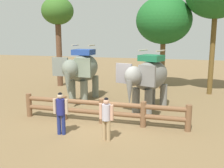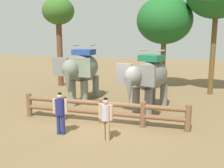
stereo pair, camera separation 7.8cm
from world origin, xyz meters
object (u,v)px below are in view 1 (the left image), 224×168
Objects in this scene: log_fence at (102,109)px; tree_back_center at (58,14)px; tourist_man_in_blue at (106,116)px; tourist_woman_in_black at (61,110)px; elephant_center at (149,77)px; elephant_near_left at (82,70)px; tree_far_left at (164,21)px.

log_fence is 1.15× the size of tree_back_center.
tourist_man_in_blue is 0.25× the size of tree_back_center.
tourist_woman_in_black is at bearing -62.30° from tree_back_center.
elephant_near_left is at bearing 166.36° from elephant_center.
tree_back_center is at bearing 117.70° from tourist_woman_in_black.
elephant_near_left is (-2.22, 3.23, 1.15)m from log_fence.
log_fence is at bearing 113.25° from tourist_man_in_blue.
elephant_near_left is 0.58× the size of tree_back_center.
elephant_center is 6.35m from tree_far_left.
log_fence is 1.98× the size of elephant_near_left.
elephant_center is 4.79m from tourist_woman_in_black.
elephant_center is 9.10m from tree_back_center.
elephant_center is 0.57× the size of tree_back_center.
tourist_man_in_blue is at bearing -102.13° from elephant_center.
tourist_man_in_blue is (-0.86, -4.00, -0.76)m from elephant_center.
tourist_man_in_blue is at bearing -53.94° from tree_back_center.
elephant_center reaches higher than tourist_woman_in_black.
elephant_near_left is at bearing 120.93° from tourist_man_in_blue.
tourist_man_in_blue is 11.39m from tree_back_center.
tourist_woman_in_black is at bearing -123.89° from elephant_center.
tourist_woman_in_black reaches higher than tourist_man_in_blue.
elephant_center is at bearing 55.54° from log_fence.
elephant_near_left reaches higher than log_fence.
tree_far_left reaches higher than elephant_near_left.
tourist_woman_in_black is (-2.64, -3.93, -0.73)m from elephant_center.
tourist_woman_in_black is 1.78m from tourist_man_in_blue.
tree_back_center reaches higher than tree_far_left.
tree_far_left reaches higher than tourist_woman_in_black.
tree_back_center is (-7.20, -1.08, 0.49)m from tree_far_left.
tree_back_center is (-3.29, 3.65, 3.30)m from elephant_near_left.
elephant_center is 4.16m from tourist_man_in_blue.
tree_back_center is (-4.46, 8.50, 4.13)m from tourist_woman_in_black.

